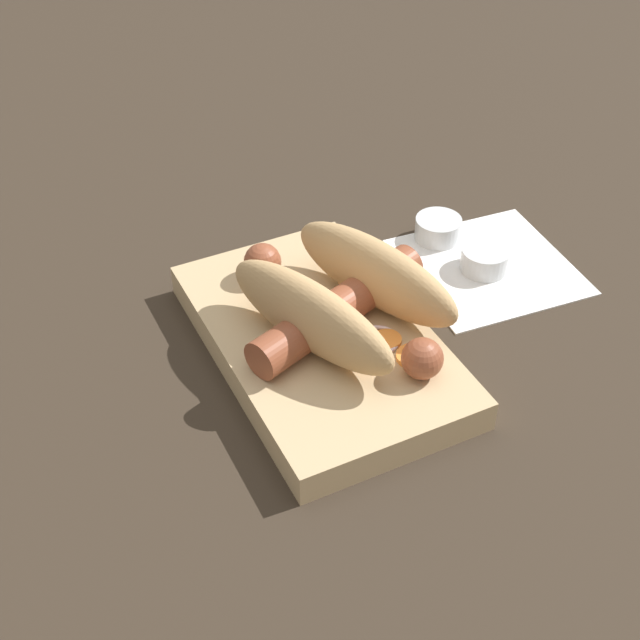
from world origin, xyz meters
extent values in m
plane|color=#33281E|center=(0.00, 0.00, 0.00)|extent=(3.00, 3.00, 0.00)
cube|color=tan|center=(0.00, 0.00, 0.01)|extent=(0.26, 0.16, 0.03)
ellipsoid|color=tan|center=(0.01, -0.01, 0.06)|extent=(0.16, 0.09, 0.06)
ellipsoid|color=tan|center=(-0.01, 0.05, 0.06)|extent=(0.16, 0.09, 0.06)
cylinder|color=brown|center=(0.00, 0.02, 0.04)|extent=(0.09, 0.17, 0.03)
sphere|color=brown|center=(0.08, 0.04, 0.04)|extent=(0.03, 0.03, 0.03)
sphere|color=brown|center=(-0.08, -0.01, 0.04)|extent=(0.03, 0.03, 0.03)
cylinder|color=orange|center=(0.03, 0.04, 0.03)|extent=(0.03, 0.03, 0.00)
cylinder|color=orange|center=(0.06, 0.05, 0.03)|extent=(0.04, 0.04, 0.00)
torus|color=silver|center=(0.03, 0.03, 0.03)|extent=(0.03, 0.03, 0.00)
cube|color=white|center=(-0.04, 0.19, 0.00)|extent=(0.15, 0.15, 0.00)
cylinder|color=silver|center=(-0.04, 0.18, 0.01)|extent=(0.04, 0.04, 0.02)
cylinder|color=maroon|center=(-0.04, 0.18, 0.00)|extent=(0.03, 0.03, 0.01)
cylinder|color=silver|center=(-0.09, 0.17, 0.01)|extent=(0.04, 0.04, 0.02)
cylinder|color=#4C662D|center=(-0.09, 0.17, 0.00)|extent=(0.03, 0.03, 0.01)
camera|label=1|loc=(0.47, -0.23, 0.48)|focal=50.00mm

